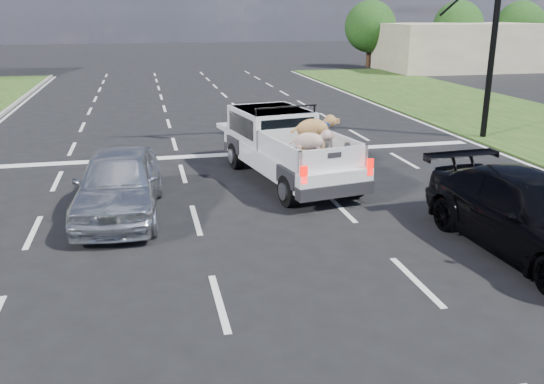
{
  "coord_description": "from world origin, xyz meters",
  "views": [
    {
      "loc": [
        -2.75,
        -8.42,
        4.57
      ],
      "look_at": [
        -0.41,
        2.0,
        1.19
      ],
      "focal_mm": 38.0,
      "sensor_mm": 36.0,
      "label": 1
    }
  ],
  "objects_px": {
    "pickup_truck": "(286,146)",
    "silver_sedan": "(119,183)",
    "traffic_signal": "(435,6)",
    "black_coupe": "(532,216)"
  },
  "relations": [
    {
      "from": "pickup_truck",
      "to": "silver_sedan",
      "type": "xyz_separation_m",
      "value": [
        -4.49,
        -2.05,
        -0.19
      ]
    },
    {
      "from": "traffic_signal",
      "to": "black_coupe",
      "type": "relative_size",
      "value": 1.73
    },
    {
      "from": "traffic_signal",
      "to": "pickup_truck",
      "type": "relative_size",
      "value": 1.57
    },
    {
      "from": "black_coupe",
      "to": "pickup_truck",
      "type": "bearing_deg",
      "value": 115.44
    },
    {
      "from": "black_coupe",
      "to": "silver_sedan",
      "type": "bearing_deg",
      "value": 149.17
    },
    {
      "from": "traffic_signal",
      "to": "black_coupe",
      "type": "distance_m",
      "value": 10.89
    },
    {
      "from": "traffic_signal",
      "to": "black_coupe",
      "type": "height_order",
      "value": "traffic_signal"
    },
    {
      "from": "pickup_truck",
      "to": "silver_sedan",
      "type": "distance_m",
      "value": 4.94
    },
    {
      "from": "pickup_truck",
      "to": "black_coupe",
      "type": "relative_size",
      "value": 1.1
    },
    {
      "from": "silver_sedan",
      "to": "traffic_signal",
      "type": "bearing_deg",
      "value": 32.77
    }
  ]
}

